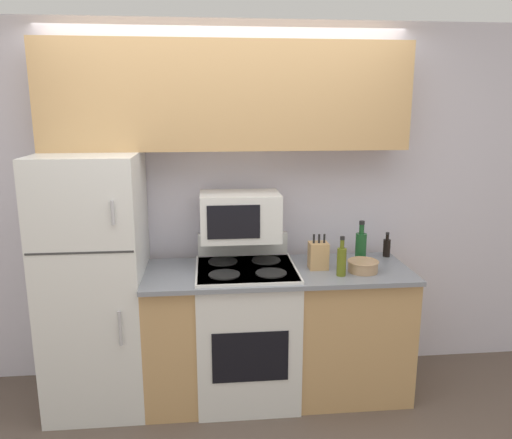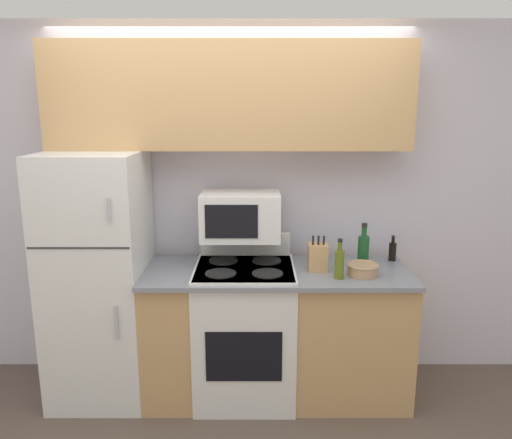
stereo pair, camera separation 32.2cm
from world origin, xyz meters
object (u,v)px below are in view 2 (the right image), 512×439
at_px(refrigerator, 101,277).
at_px(stove, 247,330).
at_px(knife_block, 320,257).
at_px(bowl, 365,269).
at_px(bottle_soy_sauce, 394,251).
at_px(bottle_wine_green, 365,250).
at_px(microwave, 242,216).
at_px(bottle_olive_oil, 341,263).

relative_size(refrigerator, stove, 1.55).
relative_size(refrigerator, knife_block, 7.03).
relative_size(bowl, bottle_soy_sauce, 1.14).
height_order(stove, bowl, stove).
bearing_deg(bottle_wine_green, refrigerator, -178.76).
distance_m(microwave, knife_block, 0.59).
relative_size(bowl, bottle_wine_green, 0.69).
distance_m(microwave, bowl, 0.88).
xyz_separation_m(bottle_olive_oil, bottle_soy_sauce, (0.44, 0.38, -0.03)).
bearing_deg(bottle_wine_green, microwave, 176.97).
bearing_deg(microwave, bottle_olive_oil, -24.68).
relative_size(refrigerator, bottle_soy_sauce, 9.39).
distance_m(refrigerator, bottle_olive_oil, 1.61).
distance_m(bottle_olive_oil, bottle_wine_green, 0.32).
xyz_separation_m(stove, bottle_soy_sauce, (1.04, 0.21, 0.50)).
xyz_separation_m(bowl, bottle_olive_oil, (-0.16, -0.06, 0.06)).
distance_m(bowl, bottle_soy_sauce, 0.42).
height_order(bottle_olive_oil, bottle_wine_green, bottle_wine_green).
relative_size(bowl, bottle_olive_oil, 0.79).
distance_m(bottle_olive_oil, bottle_soy_sauce, 0.58).
height_order(knife_block, bowl, knife_block).
relative_size(stove, bottle_soy_sauce, 6.06).
bearing_deg(bottle_olive_oil, bowl, 20.33).
relative_size(stove, knife_block, 4.54).
bearing_deg(stove, bottle_olive_oil, -15.20).
xyz_separation_m(microwave, knife_block, (0.51, -0.13, -0.25)).
height_order(microwave, bottle_wine_green, microwave).
xyz_separation_m(refrigerator, knife_block, (1.47, -0.05, 0.16)).
distance_m(knife_block, bowl, 0.30).
bearing_deg(bowl, bottle_olive_oil, -159.67).
relative_size(knife_block, bottle_olive_oil, 0.92).
height_order(bowl, bottle_olive_oil, bottle_olive_oil).
bearing_deg(bottle_soy_sauce, bottle_wine_green, -150.92).
bearing_deg(refrigerator, bottle_wine_green, 1.24).
bearing_deg(bowl, bottle_soy_sauce, 49.03).
height_order(refrigerator, knife_block, refrigerator).
bearing_deg(refrigerator, knife_block, -2.02).
relative_size(microwave, bowl, 2.58).
bearing_deg(refrigerator, microwave, 4.94).
bearing_deg(bottle_soy_sauce, bottle_olive_oil, -139.29).
distance_m(stove, bottle_soy_sauce, 1.17).
bearing_deg(bottle_olive_oil, refrigerator, 172.57).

